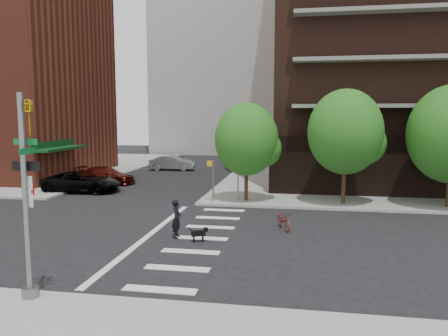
{
  "coord_description": "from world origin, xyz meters",
  "views": [
    {
      "loc": [
        7.27,
        -18.74,
        5.48
      ],
      "look_at": [
        3.0,
        6.0,
        2.5
      ],
      "focal_mm": 35.0,
      "sensor_mm": 36.0,
      "label": 1
    }
  ],
  "objects": [
    {
      "name": "tree_a",
      "position": [
        4.0,
        8.5,
        4.04
      ],
      "size": [
        4.0,
        4.0,
        5.9
      ],
      "color": "#301E11",
      "rests_on": "sidewalk_ne"
    },
    {
      "name": "crosswalk",
      "position": [
        2.21,
        -0.0,
        0.01
      ],
      "size": [
        3.85,
        13.0,
        0.01
      ],
      "color": "silver",
      "rests_on": "ground"
    },
    {
      "name": "sidewalk_ne",
      "position": [
        20.5,
        23.5,
        0.07
      ],
      "size": [
        39.0,
        33.0,
        0.15
      ],
      "primitive_type": "cube",
      "color": "gray",
      "rests_on": "ground"
    },
    {
      "name": "parked_car_maroon",
      "position": [
        -8.2,
        14.26,
        0.7
      ],
      "size": [
        2.15,
        4.91,
        1.4
      ],
      "primitive_type": "imported",
      "rotation": [
        0.0,
        0.0,
        1.53
      ],
      "color": "#470E09",
      "rests_on": "ground"
    },
    {
      "name": "dog",
      "position": [
        3.03,
        -0.56,
        0.39
      ],
      "size": [
        0.74,
        0.43,
        0.62
      ],
      "rotation": [
        0.0,
        0.0,
        0.38
      ],
      "color": "black",
      "rests_on": "ground"
    },
    {
      "name": "tree_b",
      "position": [
        10.0,
        8.5,
        4.54
      ],
      "size": [
        4.5,
        4.5,
        6.65
      ],
      "color": "#301E11",
      "rests_on": "sidewalk_ne"
    },
    {
      "name": "parked_car_black",
      "position": [
        -8.2,
        10.31,
        0.77
      ],
      "size": [
        2.95,
        5.69,
        1.53
      ],
      "primitive_type": "imported",
      "rotation": [
        0.0,
        0.0,
        1.65
      ],
      "color": "black",
      "rests_on": "ground"
    },
    {
      "name": "fire_hydrant",
      "position": [
        -10.5,
        7.8,
        0.55
      ],
      "size": [
        0.24,
        0.24,
        0.73
      ],
      "color": "#A50C0C",
      "rests_on": "sidewalk_nw"
    },
    {
      "name": "dog_walker",
      "position": [
        1.88,
        -0.08,
        0.88
      ],
      "size": [
        0.66,
        0.46,
        1.76
      ],
      "primitive_type": "imported",
      "rotation": [
        0.0,
        0.0,
        1.63
      ],
      "color": "black",
      "rests_on": "ground"
    },
    {
      "name": "sidewalk_nw",
      "position": [
        -24.5,
        23.5,
        0.07
      ],
      "size": [
        31.0,
        33.0,
        0.15
      ],
      "primitive_type": "cube",
      "color": "gray",
      "rests_on": "ground"
    },
    {
      "name": "ground",
      "position": [
        0.0,
        0.0,
        0.0
      ],
      "size": [
        120.0,
        120.0,
        0.0
      ],
      "primitive_type": "plane",
      "color": "black",
      "rests_on": "ground"
    },
    {
      "name": "traffic_signal",
      "position": [
        -0.47,
        -7.49,
        2.7
      ],
      "size": [
        0.9,
        0.75,
        6.0
      ],
      "color": "slate",
      "rests_on": "sidewalk_s"
    },
    {
      "name": "scooter",
      "position": [
        6.61,
        2.23,
        0.46
      ],
      "size": [
        1.18,
        1.86,
        0.92
      ],
      "primitive_type": "imported",
      "rotation": [
        0.0,
        0.0,
        0.35
      ],
      "color": "maroon",
      "rests_on": "ground"
    },
    {
      "name": "parked_car_silver",
      "position": [
        -5.5,
        24.04,
        0.76
      ],
      "size": [
        1.99,
        4.72,
        1.52
      ],
      "primitive_type": "imported",
      "rotation": [
        0.0,
        0.0,
        1.66
      ],
      "color": "#979A9E",
      "rests_on": "ground"
    },
    {
      "name": "pedestrian_signal",
      "position": [
        2.32,
        7.92,
        1.85
      ],
      "size": [
        2.18,
        0.67,
        2.6
      ],
      "color": "slate",
      "rests_on": "sidewalk_ne"
    }
  ]
}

